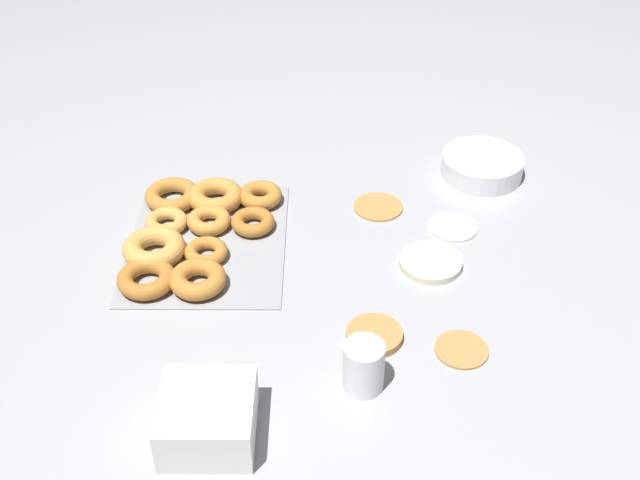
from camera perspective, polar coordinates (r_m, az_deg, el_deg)
ground_plane at (r=1.48m, az=3.53°, el=-2.19°), size 3.00×3.00×0.00m
pancake_0 at (r=1.34m, az=3.90°, el=-6.78°), size 0.09×0.09×0.01m
pancake_1 at (r=1.50m, az=7.87°, el=-1.60°), size 0.12×0.12×0.01m
pancake_2 at (r=1.60m, az=9.46°, el=0.97°), size 0.10×0.10×0.01m
pancake_3 at (r=1.34m, az=10.04°, el=-7.61°), size 0.09×0.09×0.01m
pancake_4 at (r=1.63m, az=4.17°, el=2.42°), size 0.10×0.10×0.01m
donut_tray at (r=1.55m, az=-8.85°, el=0.56°), size 0.38×0.30×0.04m
batter_bowl at (r=1.76m, az=11.45°, el=5.20°), size 0.17×0.17×0.05m
container_stack at (r=1.19m, az=-7.98°, el=-12.42°), size 0.14×0.14×0.08m
paper_cup at (r=1.24m, az=3.12°, el=-8.96°), size 0.06×0.06×0.08m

